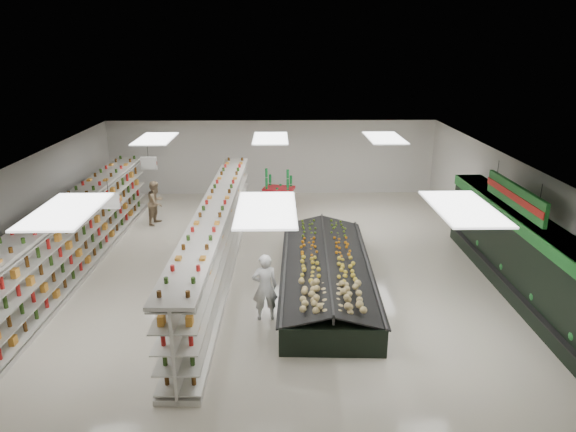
{
  "coord_description": "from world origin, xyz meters",
  "views": [
    {
      "loc": [
        0.23,
        -13.81,
        6.36
      ],
      "look_at": [
        0.55,
        1.0,
        1.31
      ],
      "focal_mm": 32.0,
      "sensor_mm": 36.0,
      "label": 1
    }
  ],
  "objects_px": {
    "produce_island": "(326,271)",
    "soda_endcap": "(279,190)",
    "shopper_main": "(265,287)",
    "gondola_left": "(72,241)",
    "shopper_background": "(156,202)",
    "gondola_center": "(218,241)"
  },
  "relations": [
    {
      "from": "gondola_center",
      "to": "soda_endcap",
      "type": "relative_size",
      "value": 7.78
    },
    {
      "from": "gondola_left",
      "to": "shopper_main",
      "type": "distance_m",
      "value": 6.18
    },
    {
      "from": "gondola_center",
      "to": "shopper_main",
      "type": "relative_size",
      "value": 7.02
    },
    {
      "from": "gondola_left",
      "to": "soda_endcap",
      "type": "bearing_deg",
      "value": 46.6
    },
    {
      "from": "soda_endcap",
      "to": "produce_island",
      "type": "bearing_deg",
      "value": -79.98
    },
    {
      "from": "produce_island",
      "to": "soda_endcap",
      "type": "distance_m",
      "value": 7.16
    },
    {
      "from": "produce_island",
      "to": "gondola_left",
      "type": "bearing_deg",
      "value": 171.51
    },
    {
      "from": "soda_endcap",
      "to": "shopper_main",
      "type": "bearing_deg",
      "value": -92.45
    },
    {
      "from": "soda_endcap",
      "to": "shopper_background",
      "type": "relative_size",
      "value": 0.95
    },
    {
      "from": "gondola_left",
      "to": "soda_endcap",
      "type": "height_order",
      "value": "gondola_left"
    },
    {
      "from": "gondola_left",
      "to": "produce_island",
      "type": "distance_m",
      "value": 7.26
    },
    {
      "from": "gondola_left",
      "to": "gondola_center",
      "type": "bearing_deg",
      "value": 1.68
    },
    {
      "from": "shopper_main",
      "to": "shopper_background",
      "type": "height_order",
      "value": "shopper_main"
    },
    {
      "from": "shopper_main",
      "to": "gondola_left",
      "type": "bearing_deg",
      "value": -35.93
    },
    {
      "from": "produce_island",
      "to": "shopper_main",
      "type": "relative_size",
      "value": 4.02
    },
    {
      "from": "produce_island",
      "to": "soda_endcap",
      "type": "bearing_deg",
      "value": 100.02
    },
    {
      "from": "soda_endcap",
      "to": "shopper_background",
      "type": "bearing_deg",
      "value": -158.75
    },
    {
      "from": "gondola_left",
      "to": "produce_island",
      "type": "bearing_deg",
      "value": -7.17
    },
    {
      "from": "shopper_background",
      "to": "gondola_center",
      "type": "bearing_deg",
      "value": -129.07
    },
    {
      "from": "produce_island",
      "to": "shopper_background",
      "type": "relative_size",
      "value": 4.23
    },
    {
      "from": "gondola_left",
      "to": "shopper_main",
      "type": "xyz_separation_m",
      "value": [
        5.54,
        -2.74,
        -0.12
      ]
    },
    {
      "from": "gondola_left",
      "to": "shopper_main",
      "type": "height_order",
      "value": "gondola_left"
    }
  ]
}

